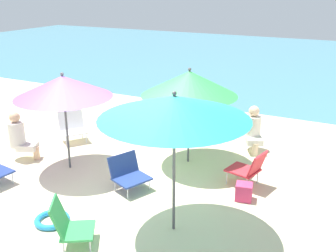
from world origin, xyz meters
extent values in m
plane|color=beige|center=(0.00, 0.00, 0.00)|extent=(40.00, 40.00, 0.00)
cube|color=teal|center=(0.00, 13.08, 0.00)|extent=(40.00, 16.00, 0.01)
cylinder|color=#4C4C51|center=(-1.33, 0.32, 0.86)|extent=(0.04, 0.04, 1.72)
cone|color=#8E56C6|center=(-1.33, 0.32, 1.53)|extent=(1.70, 1.70, 0.38)
sphere|color=#4C4C51|center=(-1.33, 0.32, 1.75)|extent=(0.06, 0.06, 0.06)
cylinder|color=#4C4C51|center=(0.50, 1.56, 0.87)|extent=(0.04, 0.04, 1.75)
cone|color=green|center=(0.50, 1.56, 1.52)|extent=(1.75, 1.75, 0.45)
sphere|color=#4C4C51|center=(0.50, 1.56, 1.78)|extent=(0.06, 0.06, 0.06)
cylinder|color=#4C4C51|center=(1.25, -0.58, 0.95)|extent=(0.04, 0.04, 1.91)
cone|color=teal|center=(1.25, -0.58, 1.76)|extent=(1.94, 1.94, 0.30)
sphere|color=#4C4C51|center=(1.25, -0.58, 1.94)|extent=(0.06, 0.06, 0.06)
cube|color=white|center=(-2.07, 1.36, 0.23)|extent=(0.65, 0.68, 0.03)
cube|color=white|center=(-2.25, 1.49, 0.44)|extent=(0.44, 0.52, 0.40)
cylinder|color=silver|center=(-1.81, 1.43, 0.11)|extent=(0.02, 0.02, 0.22)
cylinder|color=silver|center=(-2.06, 1.08, 0.11)|extent=(0.02, 0.02, 0.22)
cylinder|color=silver|center=(-2.08, 1.63, 0.11)|extent=(0.02, 0.02, 0.22)
cylinder|color=silver|center=(-2.33, 1.28, 0.11)|extent=(0.02, 0.02, 0.22)
cube|color=#33934C|center=(0.31, -1.45, 0.20)|extent=(0.59, 0.61, 0.03)
cube|color=#33934C|center=(0.12, -1.57, 0.42)|extent=(0.38, 0.48, 0.43)
cylinder|color=silver|center=(0.35, -1.21, 0.09)|extent=(0.02, 0.02, 0.18)
cylinder|color=silver|center=(0.55, -1.52, 0.09)|extent=(0.02, 0.02, 0.18)
cylinder|color=silver|center=(0.07, -1.39, 0.09)|extent=(0.02, 0.02, 0.18)
cylinder|color=silver|center=(0.27, -1.70, 0.09)|extent=(0.02, 0.02, 0.18)
cube|color=navy|center=(0.16, 0.10, 0.20)|extent=(0.62, 0.67, 0.03)
cube|color=navy|center=(-0.06, 0.19, 0.38)|extent=(0.34, 0.55, 0.35)
cylinder|color=silver|center=(0.41, 0.23, 0.09)|extent=(0.02, 0.02, 0.19)
cylinder|color=silver|center=(0.24, -0.17, 0.09)|extent=(0.02, 0.02, 0.19)
cylinder|color=silver|center=(0.08, 0.36, 0.09)|extent=(0.02, 0.02, 0.19)
cylinder|color=silver|center=(-0.09, -0.03, 0.09)|extent=(0.02, 0.02, 0.19)
cylinder|color=silver|center=(-1.77, -0.63, 0.11)|extent=(0.02, 0.02, 0.21)
cube|color=red|center=(1.69, 1.14, 0.25)|extent=(0.57, 0.54, 0.03)
cube|color=red|center=(1.94, 1.09, 0.44)|extent=(0.24, 0.46, 0.37)
cylinder|color=silver|center=(1.46, 1.01, 0.12)|extent=(0.02, 0.02, 0.24)
cylinder|color=silver|center=(1.54, 1.36, 0.12)|extent=(0.02, 0.02, 0.24)
cylinder|color=silver|center=(1.84, 0.93, 0.12)|extent=(0.02, 0.02, 0.24)
cylinder|color=silver|center=(1.92, 1.27, 0.12)|extent=(0.02, 0.02, 0.24)
cube|color=#2D519E|center=(0.10, 2.54, 0.22)|extent=(0.45, 0.42, 0.12)
cylinder|color=#896042|center=(0.24, 2.48, 0.11)|extent=(0.12, 0.12, 0.22)
cylinder|color=#2D519E|center=(-0.07, 2.62, 0.48)|extent=(0.29, 0.29, 0.53)
sphere|color=#896042|center=(-0.07, 2.62, 0.85)|extent=(0.21, 0.21, 0.21)
cube|color=silver|center=(1.48, 2.55, 0.26)|extent=(0.44, 0.46, 0.12)
cylinder|color=beige|center=(1.56, 2.41, 0.13)|extent=(0.12, 0.12, 0.26)
cylinder|color=silver|center=(1.40, 2.72, 0.48)|extent=(0.31, 0.31, 0.45)
sphere|color=beige|center=(1.40, 2.72, 0.81)|extent=(0.21, 0.21, 0.21)
cube|color=silver|center=(-2.29, 0.25, 0.26)|extent=(0.45, 0.42, 0.12)
cylinder|color=#DBAD84|center=(-2.14, 0.32, 0.13)|extent=(0.12, 0.12, 0.26)
cylinder|color=silver|center=(-2.45, 0.18, 0.50)|extent=(0.30, 0.30, 0.49)
sphere|color=#DBAD84|center=(-2.45, 0.18, 0.85)|extent=(0.20, 0.20, 0.20)
torus|color=#238CD8|center=(-0.36, -1.23, 0.04)|extent=(0.50, 0.50, 0.08)
cube|color=#DB3866|center=(1.87, 0.64, 0.13)|extent=(0.30, 0.28, 0.27)
camera|label=1|loc=(3.37, -4.88, 3.21)|focal=43.17mm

